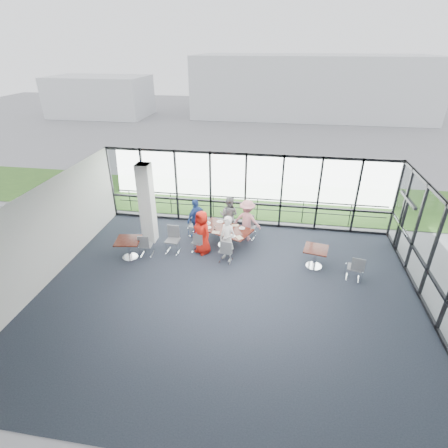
# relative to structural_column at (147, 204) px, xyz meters

# --- Properties ---
(floor) EXTENTS (12.00, 10.00, 0.02)m
(floor) POSITION_rel_structural_column_xyz_m (3.60, -3.00, -1.61)
(floor) COLOR #1E252F
(floor) RESTS_ON ground
(ceiling) EXTENTS (12.00, 10.00, 0.04)m
(ceiling) POSITION_rel_structural_column_xyz_m (3.60, -3.00, 1.60)
(ceiling) COLOR white
(ceiling) RESTS_ON ground
(wall_left) EXTENTS (0.10, 10.00, 3.20)m
(wall_left) POSITION_rel_structural_column_xyz_m (-2.40, -3.00, 0.00)
(wall_left) COLOR silver
(wall_left) RESTS_ON ground
(wall_front) EXTENTS (12.00, 0.10, 3.20)m
(wall_front) POSITION_rel_structural_column_xyz_m (3.60, -8.00, 0.00)
(wall_front) COLOR silver
(wall_front) RESTS_ON ground
(curtain_wall_back) EXTENTS (12.00, 0.10, 3.20)m
(curtain_wall_back) POSITION_rel_structural_column_xyz_m (3.60, 2.00, 0.00)
(curtain_wall_back) COLOR white
(curtain_wall_back) RESTS_ON ground
(curtain_wall_right) EXTENTS (0.10, 10.00, 3.20)m
(curtain_wall_right) POSITION_rel_structural_column_xyz_m (9.60, -3.00, 0.00)
(curtain_wall_right) COLOR white
(curtain_wall_right) RESTS_ON ground
(exit_door) EXTENTS (0.12, 1.60, 2.10)m
(exit_door) POSITION_rel_structural_column_xyz_m (9.60, 0.75, -0.55)
(exit_door) COLOR black
(exit_door) RESTS_ON ground
(structural_column) EXTENTS (0.50, 0.50, 3.20)m
(structural_column) POSITION_rel_structural_column_xyz_m (0.00, 0.00, 0.00)
(structural_column) COLOR white
(structural_column) RESTS_ON ground
(apron) EXTENTS (80.00, 70.00, 0.02)m
(apron) POSITION_rel_structural_column_xyz_m (3.60, 7.00, -1.62)
(apron) COLOR gray
(apron) RESTS_ON ground
(grass_strip) EXTENTS (80.00, 5.00, 0.01)m
(grass_strip) POSITION_rel_structural_column_xyz_m (3.60, 5.00, -1.59)
(grass_strip) COLOR #2E5120
(grass_strip) RESTS_ON ground
(hangar_main) EXTENTS (24.00, 10.00, 6.00)m
(hangar_main) POSITION_rel_structural_column_xyz_m (7.60, 29.00, 1.40)
(hangar_main) COLOR silver
(hangar_main) RESTS_ON ground
(hangar_aux) EXTENTS (10.00, 6.00, 4.00)m
(hangar_aux) POSITION_rel_structural_column_xyz_m (-14.40, 25.00, 0.40)
(hangar_aux) COLOR silver
(hangar_aux) RESTS_ON ground
(guard_rail) EXTENTS (12.00, 0.06, 0.06)m
(guard_rail) POSITION_rel_structural_column_xyz_m (3.60, 2.60, -1.10)
(guard_rail) COLOR #2D2D33
(guard_rail) RESTS_ON ground
(main_table) EXTENTS (2.26, 1.79, 0.75)m
(main_table) POSITION_rel_structural_column_xyz_m (3.05, 0.07, -0.97)
(main_table) COLOR #350B09
(main_table) RESTS_ON ground
(side_table_left) EXTENTS (0.99, 0.99, 0.75)m
(side_table_left) POSITION_rel_structural_column_xyz_m (-0.31, -1.37, -0.96)
(side_table_left) COLOR #350B09
(side_table_left) RESTS_ON ground
(side_table_right) EXTENTS (0.94, 0.94, 0.75)m
(side_table_right) POSITION_rel_structural_column_xyz_m (6.41, -0.88, -0.98)
(side_table_right) COLOR #350B09
(side_table_right) RESTS_ON ground
(diner_near_left) EXTENTS (1.00, 0.94, 1.71)m
(diner_near_left) POSITION_rel_structural_column_xyz_m (2.27, -0.57, -0.74)
(diner_near_left) COLOR red
(diner_near_left) RESTS_ON ground
(diner_near_right) EXTENTS (0.78, 0.72, 1.74)m
(diner_near_right) POSITION_rel_structural_column_xyz_m (3.28, -0.91, -0.73)
(diner_near_right) COLOR white
(diner_near_right) RESTS_ON ground
(diner_far_left) EXTENTS (0.89, 0.65, 1.66)m
(diner_far_left) POSITION_rel_structural_column_xyz_m (3.04, 1.06, -0.77)
(diner_far_left) COLOR gray
(diner_far_left) RESTS_ON ground
(diner_far_right) EXTENTS (1.22, 0.84, 1.72)m
(diner_far_right) POSITION_rel_structural_column_xyz_m (3.83, 0.67, -0.74)
(diner_far_right) COLOR #D88389
(diner_far_right) RESTS_ON ground
(diner_end) EXTENTS (0.95, 1.10, 1.64)m
(diner_end) POSITION_rel_structural_column_xyz_m (1.77, 0.62, -0.78)
(diner_end) COLOR #264691
(diner_end) RESTS_ON ground
(chair_main_nl) EXTENTS (0.48, 0.48, 0.83)m
(chair_main_nl) POSITION_rel_structural_column_xyz_m (2.09, -0.54, -1.19)
(chair_main_nl) COLOR slate
(chair_main_nl) RESTS_ON ground
(chair_main_nr) EXTENTS (0.51, 0.51, 0.91)m
(chair_main_nr) POSITION_rel_structural_column_xyz_m (3.24, -1.05, -1.14)
(chair_main_nr) COLOR slate
(chair_main_nr) RESTS_ON ground
(chair_main_fl) EXTENTS (0.55, 0.55, 0.89)m
(chair_main_fl) POSITION_rel_structural_column_xyz_m (3.01, 1.12, -1.16)
(chair_main_fl) COLOR slate
(chair_main_fl) RESTS_ON ground
(chair_main_fr) EXTENTS (0.56, 0.56, 0.93)m
(chair_main_fr) POSITION_rel_structural_column_xyz_m (3.93, 0.83, -1.13)
(chair_main_fr) COLOR slate
(chair_main_fr) RESTS_ON ground
(chair_main_end) EXTENTS (0.54, 0.54, 0.90)m
(chair_main_end) POSITION_rel_structural_column_xyz_m (1.70, 0.67, -1.15)
(chair_main_end) COLOR slate
(chair_main_end) RESTS_ON ground
(chair_spare_la) EXTENTS (0.46, 0.46, 0.87)m
(chair_spare_la) POSITION_rel_structural_column_xyz_m (0.26, -1.11, -1.16)
(chair_spare_la) COLOR slate
(chair_spare_la) RESTS_ON ground
(chair_spare_lb) EXTENTS (0.52, 0.52, 1.00)m
(chair_spare_lb) POSITION_rel_structural_column_xyz_m (1.16, -0.73, -1.10)
(chair_spare_lb) COLOR slate
(chair_spare_lb) RESTS_ON ground
(chair_spare_r) EXTENTS (0.53, 0.53, 0.91)m
(chair_spare_r) POSITION_rel_structural_column_xyz_m (7.65, -1.41, -1.15)
(chair_spare_r) COLOR slate
(chair_spare_r) RESTS_ON ground
(plate_nl) EXTENTS (0.27, 0.27, 0.01)m
(plate_nl) POSITION_rel_structural_column_xyz_m (2.37, 0.02, -0.84)
(plate_nl) COLOR white
(plate_nl) RESTS_ON main_table
(plate_nr) EXTENTS (0.25, 0.25, 0.01)m
(plate_nr) POSITION_rel_structural_column_xyz_m (3.40, -0.48, -0.84)
(plate_nr) COLOR white
(plate_nr) RESTS_ON main_table
(plate_fl) EXTENTS (0.28, 0.28, 0.01)m
(plate_fl) POSITION_rel_structural_column_xyz_m (2.75, 0.60, -0.84)
(plate_fl) COLOR white
(plate_fl) RESTS_ON main_table
(plate_fr) EXTENTS (0.25, 0.25, 0.01)m
(plate_fr) POSITION_rel_structural_column_xyz_m (3.68, 0.19, -0.84)
(plate_fr) COLOR white
(plate_fr) RESTS_ON main_table
(plate_end) EXTENTS (0.28, 0.28, 0.01)m
(plate_end) POSITION_rel_structural_column_xyz_m (2.27, 0.39, -0.84)
(plate_end) COLOR white
(plate_end) RESTS_ON main_table
(tumbler_a) EXTENTS (0.07, 0.07, 0.14)m
(tumbler_a) POSITION_rel_structural_column_xyz_m (2.66, -0.07, -0.78)
(tumbler_a) COLOR white
(tumbler_a) RESTS_ON main_table
(tumbler_b) EXTENTS (0.07, 0.07, 0.13)m
(tumbler_b) POSITION_rel_structural_column_xyz_m (3.20, -0.21, -0.78)
(tumbler_b) COLOR white
(tumbler_b) RESTS_ON main_table
(tumbler_c) EXTENTS (0.07, 0.07, 0.15)m
(tumbler_c) POSITION_rel_structural_column_xyz_m (3.17, 0.30, -0.78)
(tumbler_c) COLOR white
(tumbler_c) RESTS_ON main_table
(tumbler_d) EXTENTS (0.07, 0.07, 0.13)m
(tumbler_d) POSITION_rel_structural_column_xyz_m (2.34, 0.22, -0.78)
(tumbler_d) COLOR white
(tumbler_d) RESTS_ON main_table
(menu_a) EXTENTS (0.30, 0.21, 0.00)m
(menu_a) POSITION_rel_structural_column_xyz_m (2.74, -0.30, -0.85)
(menu_a) COLOR silver
(menu_a) RESTS_ON main_table
(menu_b) EXTENTS (0.34, 0.37, 0.00)m
(menu_b) POSITION_rel_structural_column_xyz_m (3.67, -0.53, -0.85)
(menu_b) COLOR silver
(menu_b) RESTS_ON main_table
(menu_c) EXTENTS (0.32, 0.25, 0.00)m
(menu_c) POSITION_rel_structural_column_xyz_m (3.39, 0.40, -0.85)
(menu_c) COLOR silver
(menu_c) RESTS_ON main_table
(condiment_caddy) EXTENTS (0.10, 0.07, 0.04)m
(condiment_caddy) POSITION_rel_structural_column_xyz_m (3.17, 0.08, -0.83)
(condiment_caddy) COLOR black
(condiment_caddy) RESTS_ON main_table
(ketchup_bottle) EXTENTS (0.06, 0.06, 0.18)m
(ketchup_bottle) POSITION_rel_structural_column_xyz_m (3.04, 0.13, -0.76)
(ketchup_bottle) COLOR #B32B12
(ketchup_bottle) RESTS_ON main_table
(green_bottle) EXTENTS (0.05, 0.05, 0.20)m
(green_bottle) POSITION_rel_structural_column_xyz_m (3.14, 0.05, -0.75)
(green_bottle) COLOR #17662C
(green_bottle) RESTS_ON main_table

